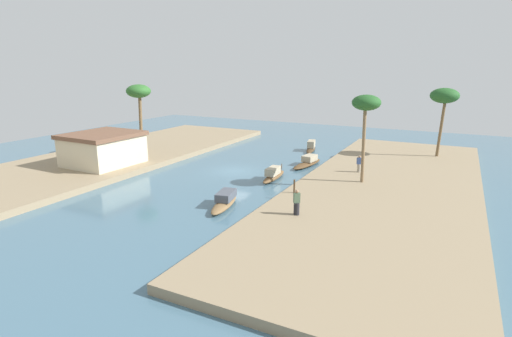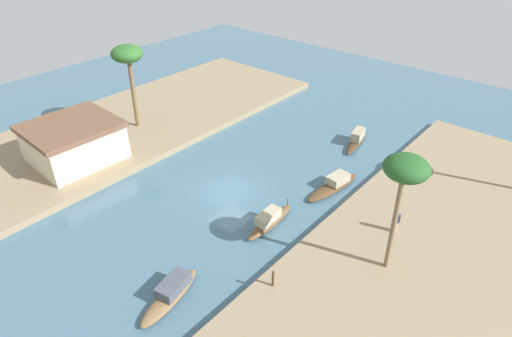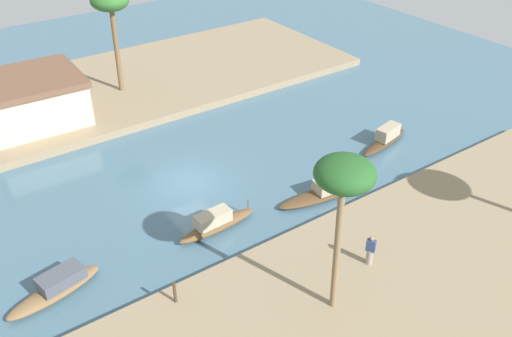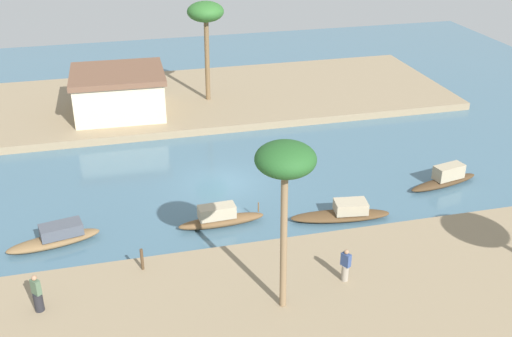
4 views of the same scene
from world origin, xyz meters
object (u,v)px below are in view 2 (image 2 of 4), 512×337
at_px(sampan_foreground, 270,220).
at_px(palm_tree_left_near, 406,172).
at_px(mooring_post, 273,279).
at_px(palm_tree_right_tall, 127,57).
at_px(sampan_with_tall_canopy, 171,293).
at_px(sampan_with_red_awning, 357,139).
at_px(person_by_mooring, 396,222).
at_px(riverside_building, 74,141).
at_px(sampan_downstream_large, 334,185).

relative_size(sampan_foreground, palm_tree_left_near, 0.63).
distance_m(mooring_post, palm_tree_right_tall, 23.35).
bearing_deg(sampan_with_tall_canopy, sampan_with_red_awning, -9.28).
bearing_deg(person_by_mooring, sampan_foreground, 3.55).
height_order(sampan_with_red_awning, person_by_mooring, person_by_mooring).
height_order(sampan_with_tall_canopy, palm_tree_left_near, palm_tree_left_near).
xyz_separation_m(sampan_with_red_awning, mooring_post, (-17.89, -4.90, 0.59)).
bearing_deg(mooring_post, sampan_with_red_awning, 15.33).
height_order(sampan_foreground, person_by_mooring, person_by_mooring).
distance_m(sampan_with_tall_canopy, sampan_foreground, 8.16).
xyz_separation_m(sampan_with_tall_canopy, sampan_with_red_awning, (21.79, 1.02, 0.04)).
relative_size(mooring_post, palm_tree_left_near, 0.14).
height_order(sampan_foreground, palm_tree_left_near, palm_tree_left_near).
xyz_separation_m(mooring_post, palm_tree_right_tall, (6.90, 21.49, 5.99)).
bearing_deg(riverside_building, person_by_mooring, -68.67).
distance_m(mooring_post, riverside_building, 20.34).
height_order(person_by_mooring, mooring_post, person_by_mooring).
xyz_separation_m(sampan_foreground, mooring_post, (-4.27, -3.69, 0.60)).
bearing_deg(sampan_foreground, sampan_with_tall_canopy, 176.18).
distance_m(sampan_with_red_awning, sampan_foreground, 13.68).
height_order(sampan_with_tall_canopy, sampan_with_red_awning, sampan_with_red_awning).
bearing_deg(sampan_with_tall_canopy, palm_tree_left_near, -52.07).
bearing_deg(palm_tree_right_tall, riverside_building, -170.09).
xyz_separation_m(sampan_downstream_large, sampan_with_red_awning, (7.21, 2.17, 0.10)).
distance_m(sampan_with_tall_canopy, person_by_mooring, 14.18).
xyz_separation_m(person_by_mooring, palm_tree_left_near, (-3.11, -0.92, 5.66)).
bearing_deg(sampan_downstream_large, mooring_post, -157.85).
bearing_deg(sampan_with_red_awning, person_by_mooring, -152.20).
xyz_separation_m(person_by_mooring, mooring_post, (-8.48, 3.00, -0.20)).
height_order(sampan_downstream_large, sampan_foreground, sampan_foreground).
height_order(person_by_mooring, riverside_building, riverside_building).
relative_size(sampan_with_red_awning, palm_tree_right_tall, 0.64).
height_order(sampan_downstream_large, mooring_post, mooring_post).
height_order(sampan_with_tall_canopy, mooring_post, mooring_post).
xyz_separation_m(sampan_with_tall_canopy, palm_tree_right_tall, (10.79, 17.60, 6.62)).
bearing_deg(sampan_downstream_large, palm_tree_right_tall, 109.22).
xyz_separation_m(sampan_foreground, palm_tree_left_near, (1.10, -7.61, 6.47)).
xyz_separation_m(mooring_post, riverside_building, (0.15, 20.31, 1.06)).
height_order(sampan_with_tall_canopy, riverside_building, riverside_building).
xyz_separation_m(palm_tree_right_tall, riverside_building, (-6.75, -1.18, -4.93)).
bearing_deg(sampan_with_tall_canopy, person_by_mooring, -41.03).
height_order(mooring_post, palm_tree_left_near, palm_tree_left_near).
relative_size(sampan_downstream_large, palm_tree_left_near, 0.75).
bearing_deg(person_by_mooring, palm_tree_right_tall, -24.96).
bearing_deg(palm_tree_right_tall, sampan_downstream_large, -78.60).
distance_m(sampan_with_red_awning, palm_tree_right_tall, 20.96).
xyz_separation_m(sampan_foreground, palm_tree_right_tall, (2.63, 17.79, 6.59)).
relative_size(sampan_downstream_large, sampan_foreground, 1.19).
distance_m(sampan_with_red_awning, person_by_mooring, 12.31).
distance_m(sampan_with_tall_canopy, sampan_downstream_large, 14.62).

